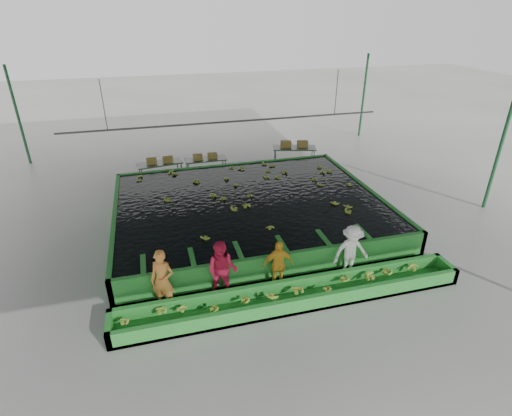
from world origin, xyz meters
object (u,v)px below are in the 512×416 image
object	(u,v)px
worker_a	(163,280)
box_stack_right	(294,147)
worker_d	(351,251)
packing_table_left	(161,172)
flotation_tank	(249,209)
packing_table_mid	(206,167)
packing_table_right	(294,156)
box_stack_mid	(205,159)
sorting_trough	(295,296)
box_stack_left	(160,163)
worker_b	(222,271)
worker_c	(278,265)

from	to	relation	value
worker_a	box_stack_right	world-z (taller)	worker_a
worker_d	box_stack_right	world-z (taller)	worker_d
worker_a	worker_d	size ratio (longest dim) A/B	1.04
packing_table_left	flotation_tank	bearing A→B (deg)	-57.49
packing_table_mid	packing_table_right	world-z (taller)	packing_table_right
packing_table_mid	packing_table_right	size ratio (longest dim) A/B	0.91
worker_a	worker_d	bearing A→B (deg)	24.98
worker_d	box_stack_mid	xyz separation A→B (m)	(-3.01, 9.20, 0.04)
sorting_trough	box_stack_left	distance (m)	10.40
worker_b	packing_table_right	bearing A→B (deg)	80.95
box_stack_left	box_stack_right	size ratio (longest dim) A/B	0.86
box_stack_left	box_stack_mid	size ratio (longest dim) A/B	1.04
worker_b	box_stack_mid	distance (m)	9.25
box_stack_left	worker_b	bearing A→B (deg)	-82.51
sorting_trough	packing_table_right	distance (m)	10.95
sorting_trough	box_stack_right	size ratio (longest dim) A/B	7.12
sorting_trough	box_stack_mid	world-z (taller)	box_stack_mid
worker_d	packing_table_mid	size ratio (longest dim) A/B	0.87
worker_c	packing_table_left	xyz separation A→B (m)	(-2.85, 9.15, -0.32)
worker_b	packing_table_mid	world-z (taller)	worker_b
sorting_trough	worker_b	world-z (taller)	worker_b
worker_c	box_stack_mid	distance (m)	9.23
worker_d	packing_table_mid	bearing A→B (deg)	109.81
worker_d	packing_table_right	bearing A→B (deg)	81.95
packing_table_left	packing_table_right	size ratio (longest dim) A/B	0.94
worker_a	worker_c	world-z (taller)	worker_a
box_stack_mid	worker_c	bearing A→B (deg)	-85.72
worker_a	worker_b	size ratio (longest dim) A/B	1.00
packing_table_left	worker_c	bearing A→B (deg)	-72.71
worker_c	packing_table_right	distance (m)	10.29
sorting_trough	worker_a	bearing A→B (deg)	167.15
sorting_trough	packing_table_left	distance (m)	10.42
worker_b	packing_table_left	xyz separation A→B (m)	(-1.22, 9.15, -0.44)
flotation_tank	box_stack_mid	distance (m)	5.01
packing_table_right	box_stack_left	distance (m)	6.84
sorting_trough	worker_a	distance (m)	3.66
worker_c	box_stack_mid	bearing A→B (deg)	96.06
worker_d	box_stack_mid	bearing A→B (deg)	110.01
worker_a	worker_b	world-z (taller)	worker_b
worker_b	box_stack_left	world-z (taller)	worker_b
packing_table_mid	worker_b	bearing A→B (deg)	-95.98
worker_a	packing_table_left	xyz separation A→B (m)	(0.42, 9.15, -0.43)
box_stack_right	packing_table_right	bearing A→B (deg)	-92.81
packing_table_left	packing_table_mid	size ratio (longest dim) A/B	1.03
flotation_tank	box_stack_right	size ratio (longest dim) A/B	7.12
flotation_tank	worker_a	distance (m)	5.57
worker_a	box_stack_right	bearing A→B (deg)	77.75
packing_table_right	box_stack_right	bearing A→B (deg)	87.19
worker_b	packing_table_right	world-z (taller)	worker_b
box_stack_right	sorting_trough	bearing A→B (deg)	-109.90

